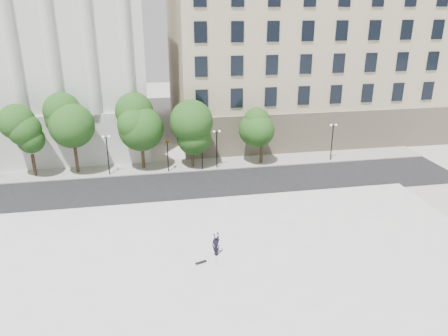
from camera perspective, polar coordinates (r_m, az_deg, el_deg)
The scene contains 12 objects.
ground at distance 28.09m, azimuth -3.71°, elevation -17.08°, with size 160.00×160.00×0.00m, color #BBB8B0.
plaza at distance 30.38m, azimuth -4.43°, elevation -13.31°, with size 44.00×22.00×0.45m, color white.
street at distance 43.68m, azimuth -6.57°, elevation -2.57°, with size 60.00×8.00×0.02m, color black.
far_sidewalk at distance 49.22m, azimuth -7.10°, elevation 0.21°, with size 60.00×4.00×0.12m, color #9D9B91.
building_west at distance 62.56m, azimuth -24.89°, elevation 14.98°, with size 31.50×27.65×25.60m.
building_east at distance 65.22m, azimuth 9.96°, elevation 15.14°, with size 36.00×26.15×23.00m.
traffic_light_west at distance 46.44m, azimuth -7.46°, elevation 3.65°, with size 0.67×1.73×4.18m.
traffic_light_east at distance 46.76m, azimuth -2.91°, elevation 3.88°, with size 0.39×1.64×4.16m.
person_lying at distance 31.48m, azimuth -1.03°, elevation -10.91°, with size 0.63×0.41×1.73m, color black.
skateboard at distance 30.75m, azimuth -3.02°, elevation -12.21°, with size 0.80×0.21×0.08m, color black.
street_trees at distance 47.49m, azimuth -15.13°, elevation 5.19°, with size 36.57×4.94×7.77m.
lamp_posts at distance 46.94m, azimuth -7.25°, elevation 2.96°, with size 37.84×0.28×4.45m.
Camera 1 is at (-2.29, -22.08, 17.22)m, focal length 35.00 mm.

